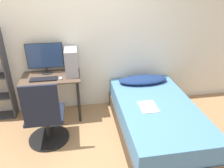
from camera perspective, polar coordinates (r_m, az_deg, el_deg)
ground_plane at (r=3.14m, az=-7.39°, el=-18.01°), size 14.00×14.00×0.00m
wall_back at (r=3.70m, az=-9.57°, el=11.40°), size 8.00×0.05×2.50m
desk at (r=3.66m, az=-15.45°, el=-0.04°), size 0.92×0.55×0.75m
office_chair at (r=3.22m, az=-16.94°, el=-9.19°), size 0.59×0.59×1.01m
bed at (r=3.40m, az=11.32°, el=-8.91°), size 1.12×1.97×0.51m
pillow at (r=3.83m, az=8.09°, el=1.13°), size 0.85×0.36×0.11m
magazine at (r=3.16m, az=9.45°, el=-5.88°), size 0.24×0.32×0.01m
monitor at (r=3.67m, az=-17.10°, el=6.76°), size 0.58×0.19×0.50m
keyboard at (r=3.52m, az=-17.43°, el=1.20°), size 0.41×0.14×0.02m
pc_tower at (r=3.55m, az=-10.55°, el=5.78°), size 0.20×0.40×0.42m
mouse at (r=3.49m, az=-13.30°, el=1.52°), size 0.06×0.09×0.02m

